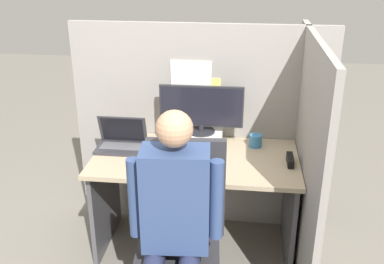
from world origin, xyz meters
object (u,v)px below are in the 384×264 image
at_px(stapler, 290,160).
at_px(office_chair, 181,238).
at_px(paper_box, 201,138).
at_px(person, 173,221).
at_px(coffee_mug, 255,141).
at_px(monitor, 201,109).
at_px(carrot_toy, 173,169).
at_px(laptop, 121,142).

bearing_deg(stapler, office_chair, -136.47).
relative_size(paper_box, person, 0.22).
xyz_separation_m(paper_box, person, (-0.04, -1.01, -0.01)).
bearing_deg(coffee_mug, monitor, 178.19).
bearing_deg(office_chair, monitor, 88.12).
bearing_deg(person, stapler, 50.07).
xyz_separation_m(stapler, carrot_toy, (-0.73, -0.19, -0.01)).
distance_m(monitor, person, 1.04).
relative_size(laptop, office_chair, 0.31).
distance_m(paper_box, person, 1.01).
distance_m(monitor, laptop, 0.59).
relative_size(paper_box, coffee_mug, 3.31).
bearing_deg(person, carrot_toy, 99.09).
bearing_deg(office_chair, carrot_toy, 104.40).
distance_m(laptop, office_chair, 0.89).
xyz_separation_m(person, coffee_mug, (0.42, 1.00, 0.01)).
distance_m(laptop, carrot_toy, 0.50).
bearing_deg(paper_box, laptop, -164.36).
height_order(paper_box, laptop, laptop).
bearing_deg(office_chair, laptop, 125.97).
distance_m(laptop, person, 0.99).
bearing_deg(laptop, office_chair, -54.03).
distance_m(monitor, stapler, 0.69).
bearing_deg(stapler, coffee_mug, 131.84).
bearing_deg(laptop, carrot_toy, -36.39).
relative_size(paper_box, monitor, 0.51).
bearing_deg(carrot_toy, person, -80.91).
bearing_deg(coffee_mug, carrot_toy, -139.40).
distance_m(monitor, office_chair, 0.96).
distance_m(office_chair, person, 0.28).
height_order(office_chair, person, person).
relative_size(carrot_toy, office_chair, 0.14).
xyz_separation_m(monitor, person, (-0.04, -1.01, -0.23)).
height_order(office_chair, coffee_mug, office_chair).
height_order(monitor, office_chair, monitor).
height_order(monitor, coffee_mug, monitor).
distance_m(laptop, stapler, 1.13).
height_order(monitor, laptop, monitor).
relative_size(monitor, person, 0.44).
distance_m(monitor, coffee_mug, 0.43).
xyz_separation_m(monitor, laptop, (-0.53, -0.15, -0.21)).
distance_m(carrot_toy, person, 0.57).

